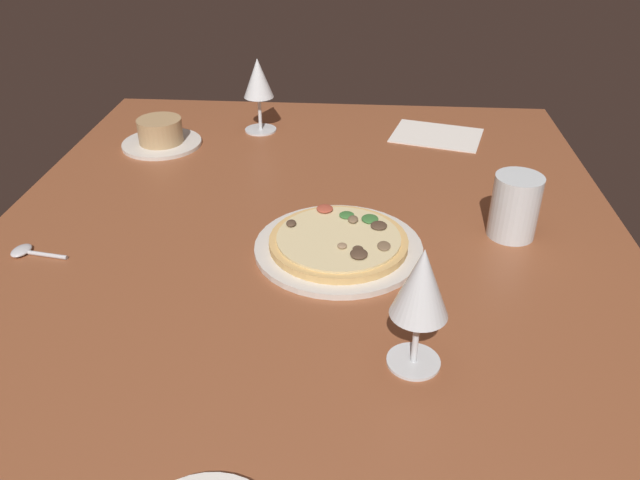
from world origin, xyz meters
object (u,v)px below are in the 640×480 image
object	(u,v)px
water_glass	(514,210)
wine_glass_near	(421,287)
paper_menu	(437,135)
pizza_main	(339,244)
wine_glass_far	(258,81)
ramekin_on_saucer	(161,135)
spoon	(27,252)

from	to	relation	value
water_glass	wine_glass_near	bearing A→B (deg)	151.28
water_glass	paper_menu	world-z (taller)	water_glass
pizza_main	wine_glass_far	world-z (taller)	wine_glass_far
ramekin_on_saucer	paper_menu	distance (cm)	62.42
wine_glass_far	ramekin_on_saucer	bearing A→B (deg)	116.54
ramekin_on_saucer	spoon	bearing A→B (deg)	169.39
pizza_main	wine_glass_near	distance (cm)	29.92
wine_glass_far	spoon	world-z (taller)	wine_glass_far
paper_menu	water_glass	bearing A→B (deg)	-153.81
wine_glass_near	water_glass	size ratio (longest dim) A/B	1.57
water_glass	ramekin_on_saucer	bearing A→B (deg)	64.42
paper_menu	spoon	bearing A→B (deg)	143.39
water_glass	pizza_main	bearing A→B (deg)	103.79
pizza_main	wine_glass_far	size ratio (longest dim) A/B	1.61
pizza_main	spoon	world-z (taller)	pizza_main
pizza_main	paper_menu	bearing A→B (deg)	-21.66
wine_glass_near	pizza_main	bearing A→B (deg)	22.53
ramekin_on_saucer	water_glass	size ratio (longest dim) A/B	1.61
ramekin_on_saucer	wine_glass_far	size ratio (longest dim) A/B	1.03
pizza_main	wine_glass_far	bearing A→B (deg)	22.27
water_glass	spoon	size ratio (longest dim) A/B	1.10
wine_glass_near	wine_glass_far	bearing A→B (deg)	22.36
water_glass	paper_menu	distance (cm)	44.67
pizza_main	water_glass	bearing A→B (deg)	-76.21
ramekin_on_saucer	wine_glass_near	bearing A→B (deg)	-141.89
wine_glass_near	spoon	xyz separation A→B (cm)	(20.88, 60.75, -11.28)
pizza_main	ramekin_on_saucer	distance (cm)	58.10
pizza_main	paper_menu	size ratio (longest dim) A/B	1.39
pizza_main	wine_glass_far	xyz separation A→B (cm)	(50.97, 20.87, 10.54)
wine_glass_near	paper_menu	distance (cm)	77.94
wine_glass_far	wine_glass_near	xyz separation A→B (cm)	(-76.83, -31.60, 0.01)
wine_glass_near	spoon	distance (cm)	65.22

